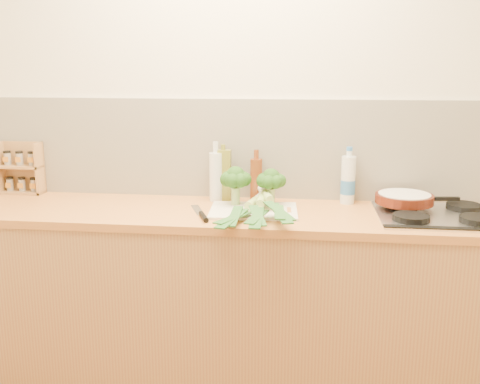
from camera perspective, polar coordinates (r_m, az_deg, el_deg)
The scene contains 16 objects.
room_shell at distance 2.93m, azimuth -0.40°, elevation 4.62°, with size 3.50×3.50×3.50m.
counter at distance 2.85m, azimuth -1.13°, elevation -10.72°, with size 3.20×0.62×0.90m.
gas_hob at distance 2.75m, azimuth 20.41°, elevation -2.24°, with size 0.58×0.50×0.04m.
chopping_board at distance 2.67m, azimuth 1.45°, elevation -2.01°, with size 0.43×0.32×0.01m, color beige.
broccoli_left at distance 2.73m, azimuth -0.48°, elevation 1.40°, with size 0.16×0.16×0.20m.
broccoli_right at distance 2.73m, azimuth 3.33°, elevation 1.24°, with size 0.15×0.15×0.19m.
leek_front at distance 2.62m, azimuth 0.73°, elevation -1.62°, with size 0.19×0.63×0.04m.
leek_mid at distance 2.61m, azimuth 2.16°, elevation -1.27°, with size 0.11×0.69×0.04m.
leek_back at distance 2.61m, azimuth 3.24°, elevation -0.87°, with size 0.22×0.67×0.04m.
chefs_knife at distance 2.59m, azimuth -4.07°, elevation -2.46°, with size 0.15×0.32×0.02m.
skillet at distance 2.81m, azimuth 17.17°, elevation -0.64°, with size 0.42×0.29×0.05m.
spice_rack at distance 3.30m, azimuth -22.23°, elevation 2.09°, with size 0.25×0.10×0.29m.
oil_tin at distance 2.88m, azimuth -1.78°, elevation 1.84°, with size 0.08×0.05×0.31m.
glass_bottle at distance 2.87m, azimuth -2.59°, elevation 1.73°, with size 0.07×0.07×0.32m.
amber_bottle at distance 2.88m, azimuth 1.73°, elevation 1.42°, with size 0.06×0.06×0.28m.
water_bottle at distance 2.87m, azimuth 11.45°, elevation 1.13°, with size 0.08×0.08×0.28m.
Camera 1 is at (0.37, -1.38, 1.60)m, focal length 40.00 mm.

